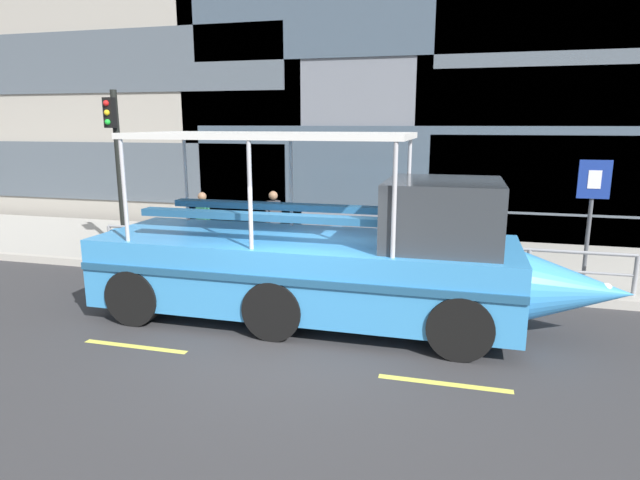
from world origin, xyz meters
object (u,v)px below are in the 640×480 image
parking_sign (592,202)px  pedestrian_mid_left (388,226)px  pedestrian_mid_right (274,217)px  pedestrian_near_stern (203,217)px  duck_tour_boat (333,261)px  pedestrian_near_bow (478,226)px  traffic_light_pole (117,157)px

parking_sign → pedestrian_mid_left: bearing=170.2°
pedestrian_mid_right → pedestrian_near_stern: (-1.77, -0.36, -0.03)m
pedestrian_mid_right → pedestrian_near_stern: pedestrian_mid_right is taller
duck_tour_boat → pedestrian_near_stern: duck_tour_boat is taller
pedestrian_near_bow → traffic_light_pole: bearing=-176.1°
parking_sign → pedestrian_mid_left: (-4.14, 0.72, -0.83)m
parking_sign → pedestrian_near_stern: 8.91m
pedestrian_mid_right → pedestrian_near_stern: bearing=-168.4°
duck_tour_boat → pedestrian_near_bow: duck_tour_boat is taller
parking_sign → pedestrian_mid_left: 4.28m
duck_tour_boat → traffic_light_pole: bearing=156.0°
pedestrian_mid_right → pedestrian_near_bow: bearing=-3.7°
pedestrian_near_bow → pedestrian_mid_left: pedestrian_near_bow is taller
traffic_light_pole → duck_tour_boat: size_ratio=0.44×
parking_sign → pedestrian_mid_right: size_ratio=1.59×
duck_tour_boat → pedestrian_mid_right: bearing=123.5°
duck_tour_boat → pedestrian_mid_left: 3.47m
pedestrian_mid_left → pedestrian_near_stern: bearing=-178.5°
traffic_light_pole → pedestrian_near_stern: size_ratio=2.57×
parking_sign → duck_tour_boat: size_ratio=0.28×
duck_tour_boat → pedestrian_near_bow: size_ratio=5.28×
pedestrian_mid_left → pedestrian_mid_right: pedestrian_mid_right is taller
pedestrian_mid_right → traffic_light_pole: bearing=-166.4°
traffic_light_pole → pedestrian_near_stern: bearing=15.3°
parking_sign → pedestrian_near_bow: bearing=163.3°
pedestrian_near_bow → pedestrian_near_stern: bearing=-179.6°
pedestrian_mid_left → pedestrian_near_bow: bearing=-2.3°
pedestrian_mid_left → pedestrian_near_stern: size_ratio=0.97×
parking_sign → traffic_light_pole: bearing=179.8°
pedestrian_near_bow → pedestrian_near_stern: size_ratio=1.10×
parking_sign → pedestrian_near_bow: (-2.11, 0.64, -0.71)m
traffic_light_pole → parking_sign: 10.87m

